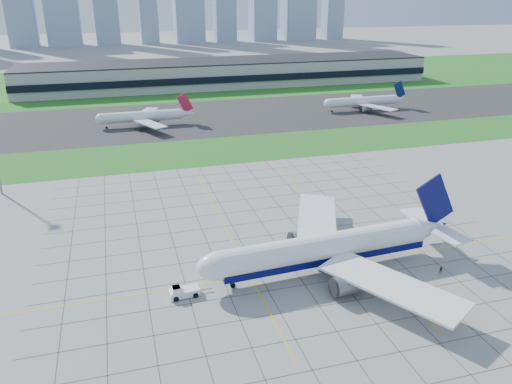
{
  "coord_description": "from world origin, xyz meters",
  "views": [
    {
      "loc": [
        -34.57,
        -91.08,
        57.18
      ],
      "look_at": [
        -0.22,
        28.1,
        7.0
      ],
      "focal_mm": 35.0,
      "sensor_mm": 36.0,
      "label": 1
    }
  ],
  "objects_px": {
    "pushback_tug": "(183,292)",
    "crew_far": "(441,270)",
    "crew_near": "(197,288)",
    "distant_jet_1": "(143,116)",
    "distant_jet_2": "(363,101)",
    "airliner": "(326,249)"
  },
  "relations": [
    {
      "from": "crew_far",
      "to": "distant_jet_1",
      "type": "height_order",
      "value": "distant_jet_1"
    },
    {
      "from": "airliner",
      "to": "distant_jet_1",
      "type": "relative_size",
      "value": 1.46
    },
    {
      "from": "crew_near",
      "to": "distant_jet_1",
      "type": "relative_size",
      "value": 0.04
    },
    {
      "from": "airliner",
      "to": "crew_far",
      "type": "bearing_deg",
      "value": -22.95
    },
    {
      "from": "crew_near",
      "to": "pushback_tug",
      "type": "bearing_deg",
      "value": 134.7
    },
    {
      "from": "airliner",
      "to": "distant_jet_2",
      "type": "height_order",
      "value": "airliner"
    },
    {
      "from": "airliner",
      "to": "pushback_tug",
      "type": "relative_size",
      "value": 7.08
    },
    {
      "from": "airliner",
      "to": "crew_near",
      "type": "relative_size",
      "value": 39.63
    },
    {
      "from": "crew_far",
      "to": "crew_near",
      "type": "bearing_deg",
      "value": -141.84
    },
    {
      "from": "crew_near",
      "to": "crew_far",
      "type": "bearing_deg",
      "value": -73.05
    },
    {
      "from": "pushback_tug",
      "to": "distant_jet_2",
      "type": "bearing_deg",
      "value": 48.14
    },
    {
      "from": "pushback_tug",
      "to": "distant_jet_2",
      "type": "height_order",
      "value": "distant_jet_2"
    },
    {
      "from": "airliner",
      "to": "pushback_tug",
      "type": "xyz_separation_m",
      "value": [
        -31.63,
        -1.46,
        -4.21
      ]
    },
    {
      "from": "crew_far",
      "to": "distant_jet_1",
      "type": "distance_m",
      "value": 156.92
    },
    {
      "from": "distant_jet_2",
      "to": "crew_near",
      "type": "bearing_deg",
      "value": -127.97
    },
    {
      "from": "distant_jet_2",
      "to": "airliner",
      "type": "bearing_deg",
      "value": -120.14
    },
    {
      "from": "crew_near",
      "to": "distant_jet_1",
      "type": "distance_m",
      "value": 139.99
    },
    {
      "from": "pushback_tug",
      "to": "distant_jet_1",
      "type": "relative_size",
      "value": 0.21
    },
    {
      "from": "airliner",
      "to": "distant_jet_1",
      "type": "height_order",
      "value": "airliner"
    },
    {
      "from": "airliner",
      "to": "crew_near",
      "type": "height_order",
      "value": "airliner"
    },
    {
      "from": "distant_jet_1",
      "to": "airliner",
      "type": "bearing_deg",
      "value": -78.33
    },
    {
      "from": "pushback_tug",
      "to": "crew_far",
      "type": "bearing_deg",
      "value": -10.5
    }
  ]
}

